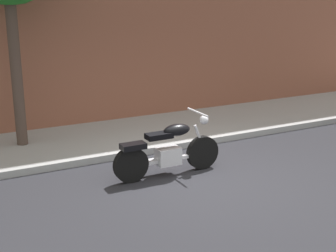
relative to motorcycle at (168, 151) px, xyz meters
name	(u,v)px	position (x,y,z in m)	size (l,w,h in m)	color
ground_plane	(199,180)	(0.40, -0.47, -0.46)	(60.00, 60.00, 0.00)	#28282D
sidewalk	(135,135)	(0.40, 2.43, -0.39)	(20.35, 2.52, 0.14)	#A2A2A2
motorcycle	(168,151)	(0.00, 0.00, 0.00)	(2.11, 0.70, 1.14)	black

